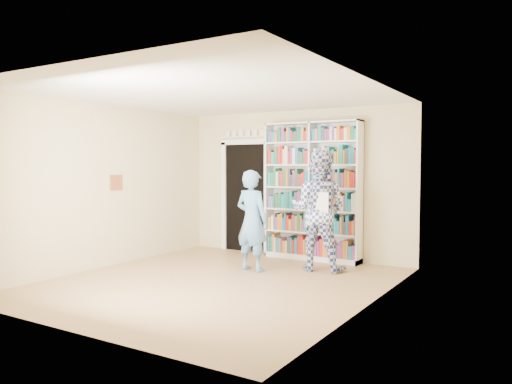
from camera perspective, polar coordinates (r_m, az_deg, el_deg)
floor at (r=7.31m, az=-4.54°, el=-10.29°), size 5.00×5.00×0.00m
ceiling at (r=7.19m, az=-4.63°, el=11.15°), size 5.00×5.00×0.00m
wall_back at (r=9.26m, az=4.56°, el=0.95°), size 4.50×0.00×4.50m
wall_left at (r=8.64m, az=-16.74°, el=0.69°), size 0.00×5.00×5.00m
wall_right at (r=6.08m, az=12.83°, el=-0.18°), size 0.00×5.00×5.00m
bookshelf at (r=8.94m, az=6.48°, el=0.17°), size 1.79×0.33×2.46m
doorway at (r=9.80m, az=-1.25°, el=0.07°), size 1.10×0.08×2.43m
wall_art at (r=8.76m, az=-15.68°, el=1.06°), size 0.03×0.25×0.25m
man_blue at (r=7.97m, az=-0.46°, el=-3.29°), size 0.63×0.45×1.61m
man_plaid at (r=8.08m, az=7.16°, el=-2.10°), size 1.03×0.85×1.93m
paper_sheet at (r=7.76m, az=7.47°, el=-1.24°), size 0.23×0.02×0.33m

